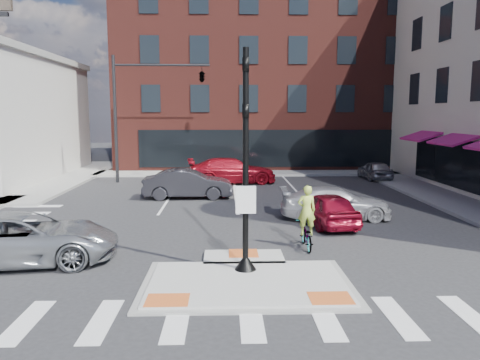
{
  "coord_description": "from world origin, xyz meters",
  "views": [
    {
      "loc": [
        -0.54,
        -12.05,
        4.39
      ],
      "look_at": [
        -0.01,
        4.77,
        2.0
      ],
      "focal_mm": 35.0,
      "sensor_mm": 36.0,
      "label": 1
    }
  ],
  "objects_px": {
    "red_sedan": "(328,209)",
    "bg_car_silver": "(375,170)",
    "white_pickup": "(335,203)",
    "bg_car_dark": "(188,184)",
    "cyclist": "(306,227)",
    "silver_suv": "(23,238)",
    "bg_car_red": "(232,171)"
  },
  "relations": [
    {
      "from": "red_sedan",
      "to": "bg_car_silver",
      "type": "distance_m",
      "value": 14.14
    },
    {
      "from": "white_pickup",
      "to": "bg_car_dark",
      "type": "xyz_separation_m",
      "value": [
        -6.57,
        5.05,
        0.1
      ]
    },
    {
      "from": "red_sedan",
      "to": "cyclist",
      "type": "height_order",
      "value": "cyclist"
    },
    {
      "from": "silver_suv",
      "to": "cyclist",
      "type": "bearing_deg",
      "value": -90.27
    },
    {
      "from": "bg_car_dark",
      "to": "bg_car_red",
      "type": "relative_size",
      "value": 0.83
    },
    {
      "from": "silver_suv",
      "to": "cyclist",
      "type": "relative_size",
      "value": 2.6
    },
    {
      "from": "silver_suv",
      "to": "bg_car_red",
      "type": "distance_m",
      "value": 17.09
    },
    {
      "from": "bg_car_silver",
      "to": "bg_car_red",
      "type": "relative_size",
      "value": 0.67
    },
    {
      "from": "white_pickup",
      "to": "bg_car_silver",
      "type": "bearing_deg",
      "value": -23.71
    },
    {
      "from": "red_sedan",
      "to": "white_pickup",
      "type": "bearing_deg",
      "value": -124.9
    },
    {
      "from": "silver_suv",
      "to": "bg_car_dark",
      "type": "height_order",
      "value": "bg_car_dark"
    },
    {
      "from": "bg_car_dark",
      "to": "cyclist",
      "type": "height_order",
      "value": "cyclist"
    },
    {
      "from": "red_sedan",
      "to": "cyclist",
      "type": "bearing_deg",
      "value": 58.96
    },
    {
      "from": "red_sedan",
      "to": "silver_suv",
      "type": "bearing_deg",
      "value": 16.81
    },
    {
      "from": "cyclist",
      "to": "silver_suv",
      "type": "bearing_deg",
      "value": 8.04
    },
    {
      "from": "white_pickup",
      "to": "bg_car_dark",
      "type": "bearing_deg",
      "value": 53.64
    },
    {
      "from": "cyclist",
      "to": "white_pickup",
      "type": "bearing_deg",
      "value": -115.18
    },
    {
      "from": "bg_car_dark",
      "to": "bg_car_silver",
      "type": "relative_size",
      "value": 1.25
    },
    {
      "from": "red_sedan",
      "to": "bg_car_silver",
      "type": "relative_size",
      "value": 1.05
    },
    {
      "from": "bg_car_dark",
      "to": "cyclist",
      "type": "distance_m",
      "value": 10.41
    },
    {
      "from": "silver_suv",
      "to": "bg_car_dark",
      "type": "relative_size",
      "value": 1.18
    },
    {
      "from": "bg_car_dark",
      "to": "bg_car_silver",
      "type": "bearing_deg",
      "value": -62.14
    },
    {
      "from": "white_pickup",
      "to": "cyclist",
      "type": "distance_m",
      "value": 4.73
    },
    {
      "from": "bg_car_dark",
      "to": "bg_car_red",
      "type": "height_order",
      "value": "bg_car_red"
    },
    {
      "from": "bg_car_silver",
      "to": "silver_suv",
      "type": "bearing_deg",
      "value": 45.65
    },
    {
      "from": "red_sedan",
      "to": "bg_car_dark",
      "type": "height_order",
      "value": "bg_car_dark"
    },
    {
      "from": "red_sedan",
      "to": "white_pickup",
      "type": "xyz_separation_m",
      "value": [
        0.57,
        1.1,
        0.0
      ]
    },
    {
      "from": "silver_suv",
      "to": "cyclist",
      "type": "xyz_separation_m",
      "value": [
        8.61,
        1.29,
        -0.05
      ]
    },
    {
      "from": "bg_car_silver",
      "to": "cyclist",
      "type": "distance_m",
      "value": 17.64
    },
    {
      "from": "bg_car_red",
      "to": "cyclist",
      "type": "bearing_deg",
      "value": -177.85
    },
    {
      "from": "bg_car_red",
      "to": "bg_car_silver",
      "type": "bearing_deg",
      "value": -88.01
    },
    {
      "from": "silver_suv",
      "to": "bg_car_dark",
      "type": "distance_m",
      "value": 11.37
    }
  ]
}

